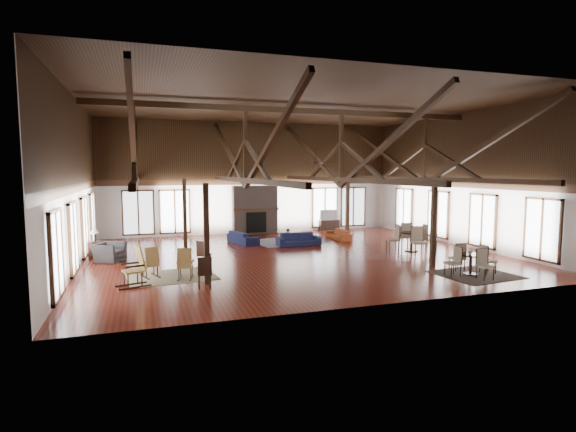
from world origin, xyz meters
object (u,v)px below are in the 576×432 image
object	(u,v)px
coffee_table	(289,233)
cafe_table_far	(411,238)
sofa_navy_front	(298,239)
armchair	(109,252)
sofa_navy_left	(243,237)
tv_console	(329,225)
cafe_table_near	(471,260)
sofa_orange	(339,234)

from	to	relation	value
coffee_table	cafe_table_far	world-z (taller)	cafe_table_far
cafe_table_far	sofa_navy_front	bearing A→B (deg)	145.60
coffee_table	armchair	world-z (taller)	armchair
sofa_navy_left	armchair	world-z (taller)	armchair
coffee_table	tv_console	xyz separation A→B (m)	(3.42, 3.08, -0.11)
sofa_navy_front	armchair	bearing A→B (deg)	-170.86
cafe_table_near	sofa_orange	bearing A→B (deg)	96.38
sofa_navy_front	tv_console	bearing A→B (deg)	53.97
sofa_navy_front	armchair	distance (m)	8.06
sofa_navy_front	cafe_table_far	bearing A→B (deg)	-33.18
sofa_navy_front	coffee_table	distance (m)	1.48
coffee_table	armchair	bearing A→B (deg)	-146.49
sofa_navy_front	sofa_navy_left	size ratio (longest dim) A/B	1.03
cafe_table_near	cafe_table_far	world-z (taller)	cafe_table_far
sofa_orange	coffee_table	xyz separation A→B (m)	(-2.50, 0.29, 0.15)
coffee_table	tv_console	distance (m)	4.60
sofa_navy_left	tv_console	size ratio (longest dim) A/B	1.65
sofa_orange	cafe_table_near	size ratio (longest dim) A/B	0.93
sofa_orange	cafe_table_near	xyz separation A→B (m)	(0.93, -8.35, 0.23)
sofa_navy_front	coffee_table	bearing A→B (deg)	89.55
sofa_navy_left	armchair	bearing A→B (deg)	98.28
cafe_table_near	tv_console	distance (m)	11.72
cafe_table_near	armchair	bearing A→B (deg)	152.13
sofa_navy_front	tv_console	world-z (taller)	tv_console
sofa_orange	cafe_table_far	size ratio (longest dim) A/B	0.77
armchair	cafe_table_near	xyz separation A→B (m)	(11.46, -6.06, 0.13)
coffee_table	tv_console	world-z (taller)	tv_console
sofa_orange	sofa_navy_left	bearing A→B (deg)	-95.97
sofa_orange	tv_console	xyz separation A→B (m)	(0.92, 3.37, 0.04)
sofa_orange	armchair	distance (m)	10.77
sofa_orange	tv_console	bearing A→B (deg)	161.80
sofa_navy_front	sofa_navy_left	distance (m)	2.68
sofa_navy_left	sofa_orange	size ratio (longest dim) A/B	1.14
cafe_table_far	tv_console	world-z (taller)	cafe_table_far
sofa_orange	coffee_table	distance (m)	2.52
coffee_table	tv_console	size ratio (longest dim) A/B	1.12
armchair	sofa_navy_left	bearing A→B (deg)	-39.66
sofa_navy_left	tv_console	xyz separation A→B (m)	(5.73, 3.11, 0.01)
sofa_navy_left	coffee_table	world-z (taller)	sofa_navy_left
armchair	cafe_table_near	bearing A→B (deg)	-91.57
sofa_orange	sofa_navy_front	bearing A→B (deg)	-67.95
cafe_table_near	tv_console	size ratio (longest dim) A/B	1.56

